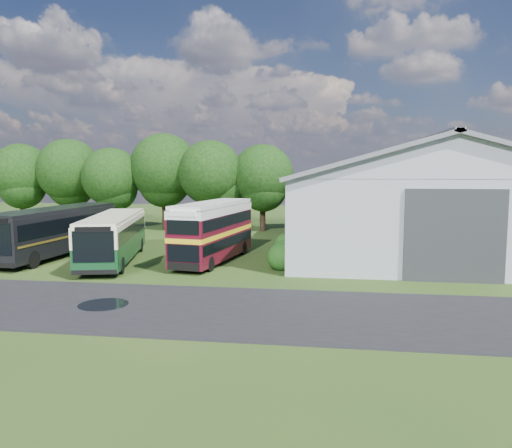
% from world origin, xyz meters
% --- Properties ---
extents(ground, '(120.00, 120.00, 0.00)m').
position_xyz_m(ground, '(0.00, 0.00, 0.00)').
color(ground, '#1E3912').
rests_on(ground, ground).
extents(asphalt_road, '(60.00, 8.00, 0.02)m').
position_xyz_m(asphalt_road, '(3.00, -3.00, 0.00)').
color(asphalt_road, black).
rests_on(asphalt_road, ground).
extents(puddle, '(2.20, 2.20, 0.01)m').
position_xyz_m(puddle, '(-1.50, -3.00, 0.00)').
color(puddle, black).
rests_on(puddle, ground).
extents(storage_shed, '(18.80, 24.80, 8.15)m').
position_xyz_m(storage_shed, '(15.00, 15.98, 4.17)').
color(storage_shed, gray).
rests_on(storage_shed, ground).
extents(tree_far_left, '(6.12, 6.12, 8.64)m').
position_xyz_m(tree_far_left, '(-23.00, 24.00, 5.56)').
color(tree_far_left, black).
rests_on(tree_far_left, ground).
extents(tree_left_a, '(6.46, 6.46, 9.12)m').
position_xyz_m(tree_left_a, '(-18.00, 24.50, 5.87)').
color(tree_left_a, black).
rests_on(tree_left_a, ground).
extents(tree_left_b, '(5.78, 5.78, 8.16)m').
position_xyz_m(tree_left_b, '(-13.00, 23.50, 5.25)').
color(tree_left_b, black).
rests_on(tree_left_b, ground).
extents(tree_mid, '(6.80, 6.80, 9.60)m').
position_xyz_m(tree_mid, '(-8.00, 24.80, 6.18)').
color(tree_mid, black).
rests_on(tree_mid, ground).
extents(tree_right_a, '(6.26, 6.26, 8.83)m').
position_xyz_m(tree_right_a, '(-3.00, 23.80, 5.69)').
color(tree_right_a, black).
rests_on(tree_right_a, ground).
extents(tree_right_b, '(5.98, 5.98, 8.45)m').
position_xyz_m(tree_right_b, '(2.00, 24.60, 5.44)').
color(tree_right_b, black).
rests_on(tree_right_b, ground).
extents(shrub_front, '(1.70, 1.70, 1.70)m').
position_xyz_m(shrub_front, '(5.60, 6.00, 0.00)').
color(shrub_front, '#194714').
rests_on(shrub_front, ground).
extents(shrub_mid, '(1.60, 1.60, 1.60)m').
position_xyz_m(shrub_mid, '(5.60, 8.00, 0.00)').
color(shrub_mid, '#194714').
rests_on(shrub_mid, ground).
extents(shrub_back, '(1.80, 1.80, 1.80)m').
position_xyz_m(shrub_back, '(5.60, 10.00, 0.00)').
color(shrub_back, '#194714').
rests_on(shrub_back, ground).
extents(bus_green_single, '(5.07, 11.43, 3.07)m').
position_xyz_m(bus_green_single, '(-5.45, 6.99, 1.64)').
color(bus_green_single, black).
rests_on(bus_green_single, ground).
extents(bus_maroon_double, '(3.71, 9.34, 3.91)m').
position_xyz_m(bus_maroon_double, '(0.95, 8.04, 1.95)').
color(bus_maroon_double, black).
rests_on(bus_maroon_double, ground).
extents(bus_dark_single, '(3.51, 12.30, 3.35)m').
position_xyz_m(bus_dark_single, '(-10.41, 8.52, 1.79)').
color(bus_dark_single, black).
rests_on(bus_dark_single, ground).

